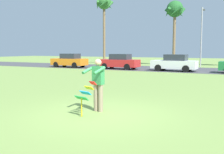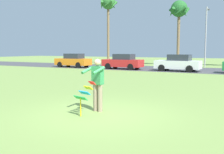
% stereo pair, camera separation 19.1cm
% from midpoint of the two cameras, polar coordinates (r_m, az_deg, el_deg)
% --- Properties ---
extents(ground_plane, '(120.00, 120.00, 0.00)m').
position_cam_midpoint_polar(ground_plane, '(8.29, -2.32, -8.18)').
color(ground_plane, olive).
extents(road_strip, '(120.00, 8.00, 0.01)m').
position_cam_midpoint_polar(road_strip, '(27.44, 19.47, 1.42)').
color(road_strip, '#424247').
rests_on(road_strip, ground).
extents(person_kite_flyer, '(0.58, 0.68, 1.73)m').
position_cam_midpoint_polar(person_kite_flyer, '(8.50, -2.61, -1.30)').
color(person_kite_flyer, gray).
rests_on(person_kite_flyer, ground).
extents(kite_held, '(0.53, 0.70, 1.05)m').
position_cam_midpoint_polar(kite_held, '(8.04, -5.37, -3.65)').
color(kite_held, red).
rests_on(kite_held, ground).
extents(parked_car_orange, '(4.21, 1.86, 1.60)m').
position_cam_midpoint_polar(parked_car_orange, '(30.67, -8.34, 3.58)').
color(parked_car_orange, orange).
rests_on(parked_car_orange, ground).
extents(parked_car_red, '(4.23, 1.89, 1.60)m').
position_cam_midpoint_polar(parked_car_red, '(27.34, 2.61, 3.36)').
color(parked_car_red, red).
rests_on(parked_car_red, ground).
extents(parked_car_white, '(4.25, 1.94, 1.60)m').
position_cam_midpoint_polar(parked_car_white, '(25.39, 14.54, 2.97)').
color(parked_car_white, white).
rests_on(parked_car_white, ground).
extents(palm_tree_left_near, '(2.58, 2.71, 10.04)m').
position_cam_midpoint_polar(palm_tree_left_near, '(39.41, -0.70, 15.43)').
color(palm_tree_left_near, brown).
rests_on(palm_tree_left_near, ground).
extents(palm_tree_right_near, '(2.58, 2.71, 8.29)m').
position_cam_midpoint_polar(palm_tree_right_near, '(35.15, 14.69, 13.76)').
color(palm_tree_right_near, brown).
rests_on(palm_tree_right_near, ground).
extents(streetlight_pole, '(0.24, 1.65, 7.00)m').
position_cam_midpoint_polar(streetlight_pole, '(32.78, 20.15, 9.07)').
color(streetlight_pole, '#9E9EA3').
rests_on(streetlight_pole, ground).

